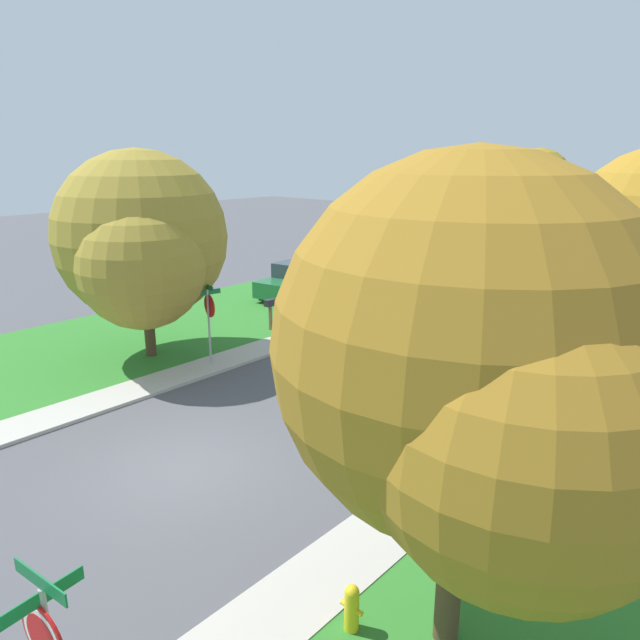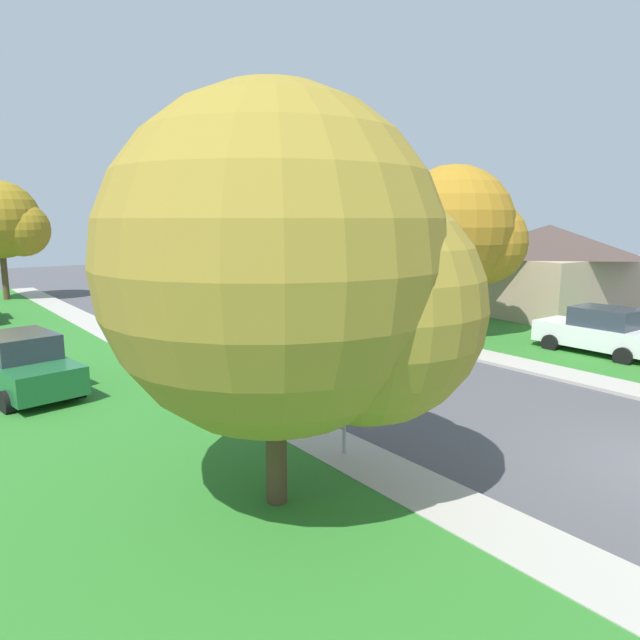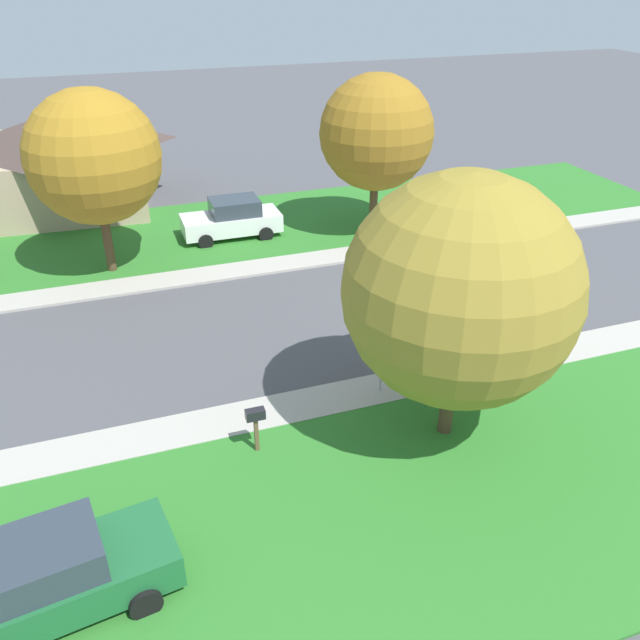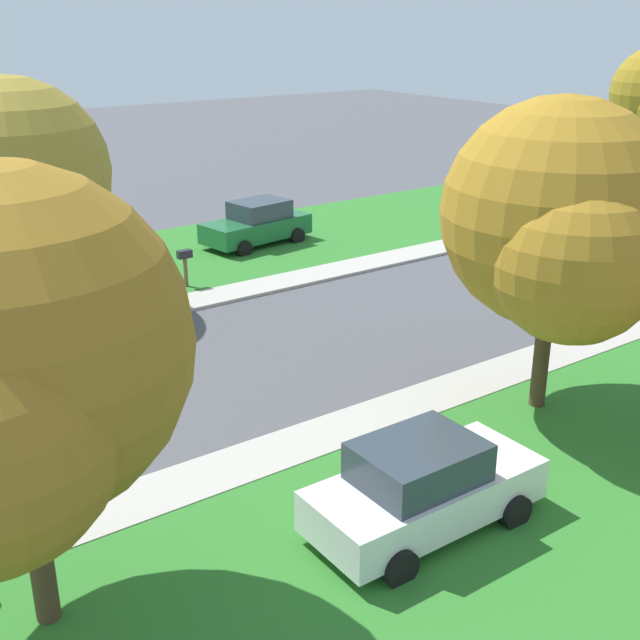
{
  "view_description": "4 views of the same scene",
  "coord_description": "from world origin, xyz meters",
  "px_view_note": "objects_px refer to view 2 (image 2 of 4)",
  "views": [
    {
      "loc": [
        10.02,
        -6.6,
        6.81
      ],
      "look_at": [
        -2.51,
        7.38,
        1.4
      ],
      "focal_mm": 32.66,
      "sensor_mm": 36.0,
      "label": 1
    },
    {
      "loc": [
        -11.9,
        -4.02,
        4.89
      ],
      "look_at": [
        -0.11,
        11.5,
        1.4
      ],
      "focal_mm": 31.75,
      "sensor_mm": 36.0,
      "label": 2
    },
    {
      "loc": [
        -18.65,
        11.25,
        10.9
      ],
      "look_at": [
        -2.54,
        5.54,
        1.4
      ],
      "focal_mm": 36.48,
      "sensor_mm": 36.0,
      "label": 3
    },
    {
      "loc": [
        17.09,
        -2.65,
        8.57
      ],
      "look_at": [
        1.84,
        8.25,
        1.4
      ],
      "focal_mm": 45.3,
      "sensor_mm": 36.0,
      "label": 4
    }
  ],
  "objects_px": {
    "tree_sidewalk_mid": "(461,231)",
    "tree_across_left": "(207,235)",
    "stop_sign_far_corner": "(344,369)",
    "car_white_kerbside_mid": "(601,331)",
    "tree_corner_large": "(298,275)",
    "tree_across_right": "(5,222)",
    "car_green_behind_trees": "(24,365)",
    "car_maroon_near_corner": "(358,296)",
    "mailbox": "(200,379)",
    "house_right_setback": "(547,267)",
    "car_silver_far_down_street": "(263,278)"
  },
  "relations": [
    {
      "from": "car_white_kerbside_mid",
      "to": "tree_corner_large",
      "type": "distance_m",
      "value": 15.53
    },
    {
      "from": "mailbox",
      "to": "car_green_behind_trees",
      "type": "bearing_deg",
      "value": 123.84
    },
    {
      "from": "car_green_behind_trees",
      "to": "mailbox",
      "type": "xyz_separation_m",
      "value": [
        3.13,
        -4.66,
        0.14
      ]
    },
    {
      "from": "mailbox",
      "to": "tree_across_left",
      "type": "bearing_deg",
      "value": 63.38
    },
    {
      "from": "car_maroon_near_corner",
      "to": "stop_sign_far_corner",
      "type": "bearing_deg",
      "value": -131.93
    },
    {
      "from": "tree_sidewalk_mid",
      "to": "tree_corner_large",
      "type": "xyz_separation_m",
      "value": [
        -13.35,
        -7.53,
        -0.42
      ]
    },
    {
      "from": "mailbox",
      "to": "tree_corner_large",
      "type": "bearing_deg",
      "value": -96.47
    },
    {
      "from": "car_maroon_near_corner",
      "to": "tree_corner_large",
      "type": "distance_m",
      "value": 20.8
    },
    {
      "from": "car_green_behind_trees",
      "to": "car_white_kerbside_mid",
      "type": "xyz_separation_m",
      "value": [
        17.58,
        -7.34,
        0.0
      ]
    },
    {
      "from": "car_silver_far_down_street",
      "to": "mailbox",
      "type": "bearing_deg",
      "value": -125.08
    },
    {
      "from": "car_white_kerbside_mid",
      "to": "car_maroon_near_corner",
      "type": "bearing_deg",
      "value": 93.63
    },
    {
      "from": "car_maroon_near_corner",
      "to": "mailbox",
      "type": "relative_size",
      "value": 3.33
    },
    {
      "from": "car_green_behind_trees",
      "to": "mailbox",
      "type": "distance_m",
      "value": 5.61
    },
    {
      "from": "car_maroon_near_corner",
      "to": "tree_across_right",
      "type": "distance_m",
      "value": 21.49
    },
    {
      "from": "car_white_kerbside_mid",
      "to": "mailbox",
      "type": "height_order",
      "value": "car_white_kerbside_mid"
    },
    {
      "from": "house_right_setback",
      "to": "car_white_kerbside_mid",
      "type": "bearing_deg",
      "value": -137.68
    },
    {
      "from": "tree_corner_large",
      "to": "house_right_setback",
      "type": "relative_size",
      "value": 0.74
    },
    {
      "from": "car_silver_far_down_street",
      "to": "tree_sidewalk_mid",
      "type": "xyz_separation_m",
      "value": [
        -1.8,
        -18.27,
        3.54
      ]
    },
    {
      "from": "car_white_kerbside_mid",
      "to": "house_right_setback",
      "type": "height_order",
      "value": "house_right_setback"
    },
    {
      "from": "car_white_kerbside_mid",
      "to": "tree_across_right",
      "type": "bearing_deg",
      "value": 117.03
    },
    {
      "from": "car_silver_far_down_street",
      "to": "tree_across_left",
      "type": "bearing_deg",
      "value": 104.84
    },
    {
      "from": "tree_across_right",
      "to": "house_right_setback",
      "type": "height_order",
      "value": "tree_across_right"
    },
    {
      "from": "stop_sign_far_corner",
      "to": "tree_across_left",
      "type": "xyz_separation_m",
      "value": [
        11.81,
        30.15,
        1.81
      ]
    },
    {
      "from": "tree_corner_large",
      "to": "house_right_setback",
      "type": "bearing_deg",
      "value": 21.94
    },
    {
      "from": "tree_sidewalk_mid",
      "to": "tree_across_left",
      "type": "bearing_deg",
      "value": 89.13
    },
    {
      "from": "stop_sign_far_corner",
      "to": "car_white_kerbside_mid",
      "type": "xyz_separation_m",
      "value": [
        13.13,
        1.27,
        -1.01
      ]
    },
    {
      "from": "car_white_kerbside_mid",
      "to": "house_right_setback",
      "type": "distance_m",
      "value": 9.95
    },
    {
      "from": "tree_across_left",
      "to": "mailbox",
      "type": "height_order",
      "value": "tree_across_left"
    },
    {
      "from": "stop_sign_far_corner",
      "to": "car_maroon_near_corner",
      "type": "relative_size",
      "value": 0.64
    },
    {
      "from": "tree_sidewalk_mid",
      "to": "tree_across_left",
      "type": "distance_m",
      "value": 23.73
    },
    {
      "from": "car_silver_far_down_street",
      "to": "mailbox",
      "type": "xyz_separation_m",
      "value": [
        -14.58,
        -20.76,
        0.14
      ]
    },
    {
      "from": "car_green_behind_trees",
      "to": "mailbox",
      "type": "bearing_deg",
      "value": -56.16
    },
    {
      "from": "car_silver_far_down_street",
      "to": "tree_across_right",
      "type": "xyz_separation_m",
      "value": [
        -14.68,
        5.09,
        3.82
      ]
    },
    {
      "from": "stop_sign_far_corner",
      "to": "car_maroon_near_corner",
      "type": "bearing_deg",
      "value": 48.07
    },
    {
      "from": "car_white_kerbside_mid",
      "to": "tree_corner_large",
      "type": "xyz_separation_m",
      "value": [
        -15.03,
        -2.36,
        3.12
      ]
    },
    {
      "from": "car_maroon_near_corner",
      "to": "tree_sidewalk_mid",
      "type": "xyz_separation_m",
      "value": [
        -0.89,
        -7.3,
        3.54
      ]
    },
    {
      "from": "stop_sign_far_corner",
      "to": "car_white_kerbside_mid",
      "type": "distance_m",
      "value": 13.23
    },
    {
      "from": "stop_sign_far_corner",
      "to": "house_right_setback",
      "type": "bearing_deg",
      "value": 21.14
    },
    {
      "from": "stop_sign_far_corner",
      "to": "car_green_behind_trees",
      "type": "distance_m",
      "value": 9.74
    },
    {
      "from": "car_green_behind_trees",
      "to": "tree_across_right",
      "type": "relative_size",
      "value": 0.63
    },
    {
      "from": "tree_sidewalk_mid",
      "to": "mailbox",
      "type": "distance_m",
      "value": 13.45
    },
    {
      "from": "car_white_kerbside_mid",
      "to": "tree_across_left",
      "type": "distance_m",
      "value": 29.05
    },
    {
      "from": "tree_across_right",
      "to": "car_green_behind_trees",
      "type": "bearing_deg",
      "value": -98.12
    },
    {
      "from": "car_green_behind_trees",
      "to": "tree_across_left",
      "type": "xyz_separation_m",
      "value": [
        16.26,
        21.54,
        2.82
      ]
    },
    {
      "from": "tree_sidewalk_mid",
      "to": "tree_across_right",
      "type": "height_order",
      "value": "tree_across_right"
    },
    {
      "from": "stop_sign_far_corner",
      "to": "car_white_kerbside_mid",
      "type": "relative_size",
      "value": 0.64
    },
    {
      "from": "stop_sign_far_corner",
      "to": "house_right_setback",
      "type": "xyz_separation_m",
      "value": [
        20.41,
        7.89,
        0.49
      ]
    },
    {
      "from": "car_silver_far_down_street",
      "to": "tree_sidewalk_mid",
      "type": "height_order",
      "value": "tree_sidewalk_mid"
    },
    {
      "from": "tree_across_left",
      "to": "tree_sidewalk_mid",
      "type": "bearing_deg",
      "value": -90.87
    },
    {
      "from": "car_white_kerbside_mid",
      "to": "tree_sidewalk_mid",
      "type": "distance_m",
      "value": 6.49
    }
  ]
}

